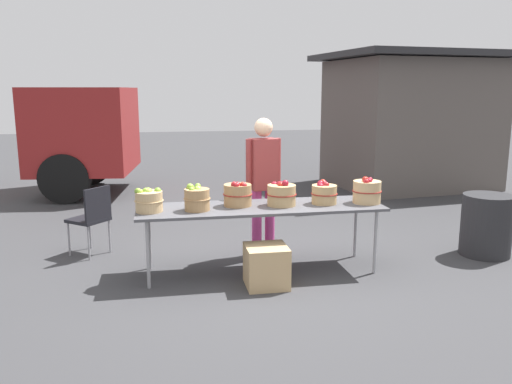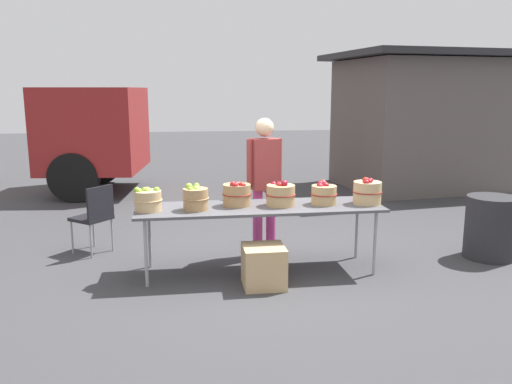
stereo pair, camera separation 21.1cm
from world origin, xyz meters
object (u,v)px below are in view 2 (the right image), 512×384
at_px(apple_basket_green_0, 148,199).
at_px(apple_basket_red_0, 237,194).
at_px(market_table, 260,209).
at_px(apple_basket_red_3, 367,192).
at_px(apple_basket_green_1, 195,198).
at_px(apple_basket_red_2, 324,194).
at_px(vendor_adult, 264,176).
at_px(produce_crate, 264,266).
at_px(folding_chair, 95,214).
at_px(trash_barrel, 491,227).
at_px(apple_basket_red_1, 281,194).

height_order(apple_basket_green_0, apple_basket_red_0, apple_basket_red_0).
relative_size(market_table, apple_basket_red_3, 8.14).
relative_size(apple_basket_green_1, apple_basket_red_3, 0.86).
height_order(apple_basket_red_2, apple_basket_red_3, apple_basket_red_3).
distance_m(vendor_adult, produce_crate, 1.32).
bearing_deg(apple_basket_green_1, folding_chair, 140.34).
height_order(trash_barrel, produce_crate, trash_barrel).
bearing_deg(apple_basket_red_3, folding_chair, 162.53).
height_order(market_table, apple_basket_green_0, apple_basket_green_0).
distance_m(apple_basket_green_0, apple_basket_red_0, 0.96).
bearing_deg(vendor_adult, apple_basket_red_1, 88.69).
xyz_separation_m(apple_basket_red_2, produce_crate, (-0.75, -0.45, -0.66)).
relative_size(apple_basket_red_0, trash_barrel, 0.43).
xyz_separation_m(apple_basket_red_1, apple_basket_red_2, (0.49, 0.00, -0.01)).
height_order(apple_basket_green_0, folding_chair, apple_basket_green_0).
distance_m(apple_basket_red_1, apple_basket_red_2, 0.49).
xyz_separation_m(market_table, apple_basket_red_0, (-0.25, 0.06, 0.17)).
xyz_separation_m(market_table, apple_basket_green_0, (-1.21, -0.04, 0.16)).
distance_m(apple_basket_red_0, apple_basket_red_3, 1.46).
relative_size(apple_basket_red_0, apple_basket_red_2, 1.09).
distance_m(apple_basket_green_1, vendor_adult, 1.09).
distance_m(apple_basket_green_1, apple_basket_red_3, 1.92).
relative_size(apple_basket_red_2, produce_crate, 0.70).
xyz_separation_m(apple_basket_red_3, trash_barrel, (1.63, 0.13, -0.51)).
bearing_deg(apple_basket_red_1, apple_basket_green_0, -178.47).
bearing_deg(apple_basket_green_1, apple_basket_green_0, 176.83).
bearing_deg(apple_basket_red_1, apple_basket_red_0, 172.14).
bearing_deg(apple_basket_red_1, vendor_adult, 97.84).
bearing_deg(trash_barrel, vendor_adult, 168.91).
xyz_separation_m(apple_basket_red_0, apple_basket_red_1, (0.48, -0.07, -0.00)).
distance_m(market_table, apple_basket_green_1, 0.73).
xyz_separation_m(market_table, produce_crate, (-0.03, -0.45, -0.50)).
relative_size(apple_basket_red_0, produce_crate, 0.76).
distance_m(apple_basket_green_1, trash_barrel, 3.58).
bearing_deg(produce_crate, apple_basket_red_1, 59.99).
height_order(market_table, trash_barrel, trash_barrel).
bearing_deg(folding_chair, produce_crate, 93.49).
bearing_deg(apple_basket_red_0, apple_basket_green_1, -163.95).
distance_m(apple_basket_red_3, vendor_adult, 1.25).
bearing_deg(folding_chair, vendor_adult, 120.58).
bearing_deg(produce_crate, folding_chair, 143.78).
relative_size(apple_basket_green_0, vendor_adult, 0.18).
height_order(market_table, folding_chair, folding_chair).
bearing_deg(vendor_adult, market_table, 67.20).
distance_m(apple_basket_green_0, apple_basket_red_1, 1.44).
distance_m(apple_basket_red_2, produce_crate, 1.09).
bearing_deg(produce_crate, vendor_adult, 80.64).
distance_m(apple_basket_green_0, produce_crate, 1.41).
bearing_deg(apple_basket_red_2, apple_basket_red_3, -5.42).
bearing_deg(apple_basket_red_3, vendor_adult, 148.44).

